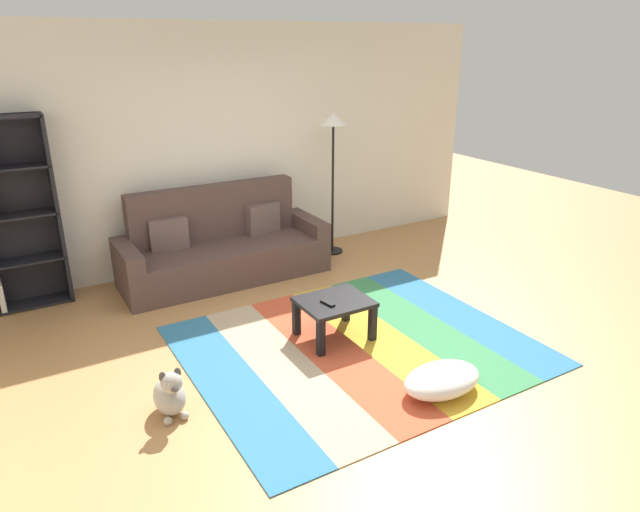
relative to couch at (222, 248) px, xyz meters
name	(u,v)px	position (x,y,z in m)	size (l,w,h in m)	color
ground_plane	(351,345)	(0.39, -2.02, -0.34)	(14.00, 14.00, 0.00)	#B27F4C
back_wall	(232,146)	(0.39, 0.53, 1.01)	(6.80, 0.10, 2.70)	silver
rug	(357,346)	(0.42, -2.07, -0.33)	(2.85, 2.42, 0.01)	teal
couch	(222,248)	(0.00, 0.00, 0.00)	(2.26, 0.80, 1.00)	#4C3833
coffee_table	(334,307)	(0.33, -1.84, -0.04)	(0.61, 0.51, 0.36)	black
pouf	(442,380)	(0.58, -2.97, -0.22)	(0.65, 0.41, 0.20)	white
dog	(170,394)	(-1.26, -2.19, -0.18)	(0.22, 0.35, 0.40)	#9E998E
standing_lamp	(333,137)	(1.47, 0.05, 1.10)	(0.32, 0.32, 1.72)	black
tv_remote	(328,303)	(0.23, -1.88, 0.05)	(0.04, 0.15, 0.02)	black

